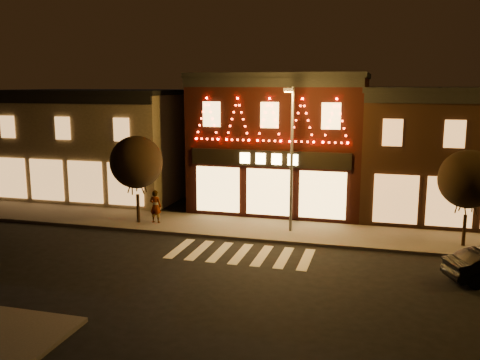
% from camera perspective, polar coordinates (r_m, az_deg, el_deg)
% --- Properties ---
extents(ground, '(120.00, 120.00, 0.00)m').
position_cam_1_polar(ground, '(20.39, -2.92, -11.56)').
color(ground, black).
rests_on(ground, ground).
extents(sidewalk_far, '(44.00, 4.00, 0.15)m').
position_cam_1_polar(sidewalk_far, '(27.30, 6.40, -5.70)').
color(sidewalk_far, '#47423D').
rests_on(sidewalk_far, ground).
extents(building_left, '(12.20, 8.28, 7.30)m').
position_cam_1_polar(building_left, '(37.35, -15.32, 3.96)').
color(building_left, '#6B604C').
rests_on(building_left, ground).
extents(building_pulp, '(10.20, 8.34, 8.30)m').
position_cam_1_polar(building_pulp, '(32.65, 4.73, 4.30)').
color(building_pulp, black).
rests_on(building_pulp, ground).
extents(building_right_a, '(9.20, 8.28, 7.50)m').
position_cam_1_polar(building_right_a, '(32.35, 21.51, 2.84)').
color(building_right_a, '#311C11').
rests_on(building_right_a, ground).
extents(streetlamp_mid, '(0.47, 1.69, 7.39)m').
position_cam_1_polar(streetlamp_mid, '(26.15, 5.65, 3.48)').
color(streetlamp_mid, '#59595E').
rests_on(streetlamp_mid, sidewalk_far).
extents(tree_left, '(2.86, 2.86, 4.78)m').
position_cam_1_polar(tree_left, '(28.64, -11.32, 1.93)').
color(tree_left, black).
rests_on(tree_left, sidewalk_far).
extents(tree_right, '(2.72, 2.72, 4.55)m').
position_cam_1_polar(tree_right, '(26.15, 23.81, 0.08)').
color(tree_right, black).
rests_on(tree_right, sidewalk_far).
extents(pedestrian, '(0.69, 0.47, 1.83)m').
position_cam_1_polar(pedestrian, '(28.83, -9.27, -2.88)').
color(pedestrian, gray).
rests_on(pedestrian, sidewalk_far).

